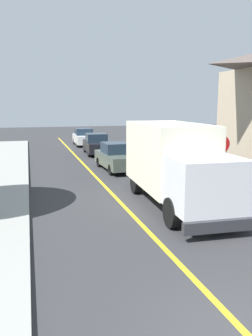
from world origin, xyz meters
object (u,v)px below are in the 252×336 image
(parked_car_near, at_px, (117,157))
(parked_car_far, at_px, (84,137))
(stop_sign, at_px, (222,153))
(parked_van_across, at_px, (202,166))
(box_truck, at_px, (175,161))
(parked_car_mid, at_px, (97,144))

(parked_car_near, bearing_deg, parked_car_far, 89.59)
(stop_sign, bearing_deg, parked_van_across, 77.85)
(parked_car_far, distance_m, stop_sign, 20.69)
(box_truck, xyz_separation_m, parked_van_across, (3.18, 3.62, -0.97))
(stop_sign, bearing_deg, parked_car_mid, 101.20)
(box_truck, xyz_separation_m, parked_car_mid, (-0.23, 14.89, -0.97))
(parked_car_far, xyz_separation_m, parked_van_across, (3.44, -17.62, 0.00))
(parked_car_near, relative_size, parked_car_mid, 1.00)
(box_truck, relative_size, parked_car_near, 1.63)
(parked_car_mid, height_order, parked_van_across, same)
(parked_car_mid, height_order, parked_car_far, same)
(parked_car_far, height_order, stop_sign, stop_sign)
(parked_car_far, distance_m, parked_van_across, 17.95)
(parked_car_mid, height_order, stop_sign, stop_sign)
(box_truck, xyz_separation_m, parked_car_far, (-0.26, 21.24, -0.97))
(parked_car_near, height_order, stop_sign, stop_sign)
(parked_car_mid, distance_m, stop_sign, 14.43)
(box_truck, bearing_deg, parked_van_across, 48.70)
(parked_car_near, bearing_deg, parked_car_mid, 88.96)
(box_truck, bearing_deg, stop_sign, 16.73)
(parked_car_far, height_order, parked_van_across, same)
(parked_car_far, bearing_deg, parked_car_near, -90.41)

